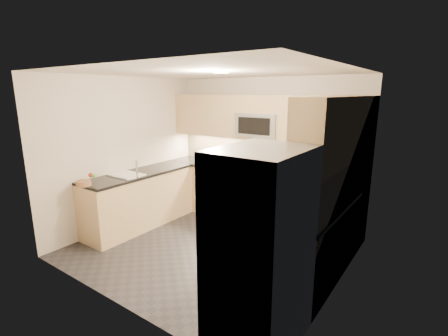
# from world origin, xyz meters

# --- Properties ---
(floor) EXTENTS (3.60, 3.20, 0.00)m
(floor) POSITION_xyz_m (0.00, 0.00, 0.00)
(floor) COLOR black
(floor) RESTS_ON ground
(ceiling) EXTENTS (3.60, 3.20, 0.02)m
(ceiling) POSITION_xyz_m (0.00, 0.00, 2.50)
(ceiling) COLOR beige
(ceiling) RESTS_ON wall_back
(wall_back) EXTENTS (3.60, 0.02, 2.50)m
(wall_back) POSITION_xyz_m (0.00, 1.60, 1.25)
(wall_back) COLOR beige
(wall_back) RESTS_ON floor
(wall_front) EXTENTS (3.60, 0.02, 2.50)m
(wall_front) POSITION_xyz_m (0.00, -1.60, 1.25)
(wall_front) COLOR beige
(wall_front) RESTS_ON floor
(wall_left) EXTENTS (0.02, 3.20, 2.50)m
(wall_left) POSITION_xyz_m (-1.80, 0.00, 1.25)
(wall_left) COLOR beige
(wall_left) RESTS_ON floor
(wall_right) EXTENTS (0.02, 3.20, 2.50)m
(wall_right) POSITION_xyz_m (1.80, 0.00, 1.25)
(wall_right) COLOR beige
(wall_right) RESTS_ON floor
(base_cab_back_left) EXTENTS (1.42, 0.60, 0.90)m
(base_cab_back_left) POSITION_xyz_m (-1.09, 1.30, 0.45)
(base_cab_back_left) COLOR tan
(base_cab_back_left) RESTS_ON floor
(base_cab_back_right) EXTENTS (1.42, 0.60, 0.90)m
(base_cab_back_right) POSITION_xyz_m (1.09, 1.30, 0.45)
(base_cab_back_right) COLOR tan
(base_cab_back_right) RESTS_ON floor
(base_cab_right) EXTENTS (0.60, 1.70, 0.90)m
(base_cab_right) POSITION_xyz_m (1.50, 0.15, 0.45)
(base_cab_right) COLOR tan
(base_cab_right) RESTS_ON floor
(base_cab_peninsula) EXTENTS (0.60, 2.00, 0.90)m
(base_cab_peninsula) POSITION_xyz_m (-1.50, 0.00, 0.45)
(base_cab_peninsula) COLOR tan
(base_cab_peninsula) RESTS_ON floor
(countertop_back_left) EXTENTS (1.42, 0.63, 0.04)m
(countertop_back_left) POSITION_xyz_m (-1.09, 1.30, 0.92)
(countertop_back_left) COLOR black
(countertop_back_left) RESTS_ON base_cab_back_left
(countertop_back_right) EXTENTS (1.42, 0.63, 0.04)m
(countertop_back_right) POSITION_xyz_m (1.09, 1.30, 0.92)
(countertop_back_right) COLOR black
(countertop_back_right) RESTS_ON base_cab_back_right
(countertop_right) EXTENTS (0.63, 1.70, 0.04)m
(countertop_right) POSITION_xyz_m (1.50, 0.15, 0.92)
(countertop_right) COLOR black
(countertop_right) RESTS_ON base_cab_right
(countertop_peninsula) EXTENTS (0.63, 2.00, 0.04)m
(countertop_peninsula) POSITION_xyz_m (-1.50, 0.00, 0.92)
(countertop_peninsula) COLOR black
(countertop_peninsula) RESTS_ON base_cab_peninsula
(upper_cab_back) EXTENTS (3.60, 0.35, 0.75)m
(upper_cab_back) POSITION_xyz_m (0.00, 1.43, 1.83)
(upper_cab_back) COLOR tan
(upper_cab_back) RESTS_ON wall_back
(upper_cab_right) EXTENTS (0.35, 1.95, 0.75)m
(upper_cab_right) POSITION_xyz_m (1.62, 0.28, 1.83)
(upper_cab_right) COLOR tan
(upper_cab_right) RESTS_ON wall_right
(backsplash_back) EXTENTS (3.60, 0.01, 0.51)m
(backsplash_back) POSITION_xyz_m (0.00, 1.60, 1.20)
(backsplash_back) COLOR #C3B28C
(backsplash_back) RESTS_ON wall_back
(backsplash_right) EXTENTS (0.01, 2.30, 0.51)m
(backsplash_right) POSITION_xyz_m (1.80, 0.45, 1.20)
(backsplash_right) COLOR #C3B28C
(backsplash_right) RESTS_ON wall_right
(gas_range) EXTENTS (0.76, 0.65, 0.91)m
(gas_range) POSITION_xyz_m (0.00, 1.28, 0.46)
(gas_range) COLOR #A9ADB1
(gas_range) RESTS_ON floor
(range_cooktop) EXTENTS (0.76, 0.65, 0.03)m
(range_cooktop) POSITION_xyz_m (0.00, 1.28, 0.92)
(range_cooktop) COLOR black
(range_cooktop) RESTS_ON gas_range
(oven_door_glass) EXTENTS (0.62, 0.02, 0.45)m
(oven_door_glass) POSITION_xyz_m (0.00, 0.95, 0.45)
(oven_door_glass) COLOR black
(oven_door_glass) RESTS_ON gas_range
(oven_handle) EXTENTS (0.60, 0.02, 0.02)m
(oven_handle) POSITION_xyz_m (0.00, 0.93, 0.72)
(oven_handle) COLOR #B2B5BA
(oven_handle) RESTS_ON gas_range
(microwave) EXTENTS (0.76, 0.40, 0.40)m
(microwave) POSITION_xyz_m (0.00, 1.40, 1.70)
(microwave) COLOR gray
(microwave) RESTS_ON upper_cab_back
(microwave_door) EXTENTS (0.60, 0.01, 0.28)m
(microwave_door) POSITION_xyz_m (0.00, 1.20, 1.70)
(microwave_door) COLOR black
(microwave_door) RESTS_ON microwave
(refrigerator) EXTENTS (0.70, 0.90, 1.80)m
(refrigerator) POSITION_xyz_m (1.45, -1.15, 0.90)
(refrigerator) COLOR #AAAEB3
(refrigerator) RESTS_ON floor
(fridge_handle_left) EXTENTS (0.02, 0.02, 1.20)m
(fridge_handle_left) POSITION_xyz_m (1.08, -1.33, 0.95)
(fridge_handle_left) COLOR #B2B5BA
(fridge_handle_left) RESTS_ON refrigerator
(fridge_handle_right) EXTENTS (0.02, 0.02, 1.20)m
(fridge_handle_right) POSITION_xyz_m (1.08, -0.97, 0.95)
(fridge_handle_right) COLOR #B2B5BA
(fridge_handle_right) RESTS_ON refrigerator
(sink_basin) EXTENTS (0.52, 0.38, 0.16)m
(sink_basin) POSITION_xyz_m (-1.50, -0.25, 0.88)
(sink_basin) COLOR white
(sink_basin) RESTS_ON base_cab_peninsula
(faucet) EXTENTS (0.03, 0.03, 0.28)m
(faucet) POSITION_xyz_m (-1.24, -0.25, 1.08)
(faucet) COLOR silver
(faucet) RESTS_ON countertop_peninsula
(utensil_bowl) EXTENTS (0.36, 0.36, 0.16)m
(utensil_bowl) POSITION_xyz_m (1.64, 1.26, 1.02)
(utensil_bowl) COLOR #68A647
(utensil_bowl) RESTS_ON countertop_back_right
(cutting_board) EXTENTS (0.45, 0.32, 0.01)m
(cutting_board) POSITION_xyz_m (-0.55, 1.33, 0.95)
(cutting_board) COLOR orange
(cutting_board) RESTS_ON countertop_back_left
(fruit_basket) EXTENTS (0.27, 0.27, 0.07)m
(fruit_basket) POSITION_xyz_m (-1.51, -0.99, 0.98)
(fruit_basket) COLOR #996A47
(fruit_basket) RESTS_ON countertop_peninsula
(fruit_apple) EXTENTS (0.07, 0.07, 0.07)m
(fruit_apple) POSITION_xyz_m (-1.57, -0.83, 1.05)
(fruit_apple) COLOR #A92E13
(fruit_apple) RESTS_ON fruit_basket
(fruit_pear) EXTENTS (0.07, 0.07, 0.07)m
(fruit_pear) POSITION_xyz_m (-1.49, -0.82, 1.05)
(fruit_pear) COLOR #58A848
(fruit_pear) RESTS_ON fruit_basket
(dish_towel_check) EXTENTS (0.17, 0.07, 0.32)m
(dish_towel_check) POSITION_xyz_m (-0.17, 0.91, 0.55)
(dish_towel_check) COLOR white
(dish_towel_check) RESTS_ON oven_handle
(dish_towel_blue) EXTENTS (0.19, 0.04, 0.36)m
(dish_towel_blue) POSITION_xyz_m (0.16, 0.91, 0.55)
(dish_towel_blue) COLOR #355092
(dish_towel_blue) RESTS_ON oven_handle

